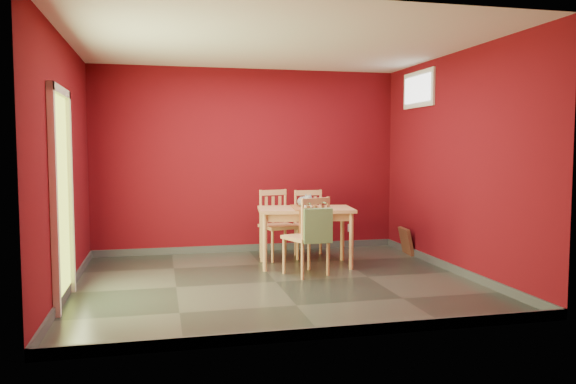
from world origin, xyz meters
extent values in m
plane|color=#2D342D|center=(0.00, 0.00, 0.00)|extent=(4.50, 4.50, 0.00)
plane|color=#610A12|center=(0.00, 2.00, 1.35)|extent=(4.50, 0.00, 4.50)
plane|color=#610A12|center=(0.00, -2.00, 1.35)|extent=(4.50, 0.00, 4.50)
plane|color=#610A12|center=(-2.25, 0.00, 1.35)|extent=(0.00, 4.00, 4.00)
plane|color=#610A12|center=(2.25, 0.00, 1.35)|extent=(0.00, 4.00, 4.00)
plane|color=white|center=(0.00, 0.00, 2.70)|extent=(4.50, 4.50, 0.00)
cube|color=#3F4244|center=(0.00, 1.99, 0.05)|extent=(4.50, 0.02, 0.10)
cube|color=#3F4244|center=(0.00, -1.99, 0.05)|extent=(4.50, 0.02, 0.10)
cube|color=#3F4244|center=(-2.24, 0.00, 0.05)|extent=(0.03, 4.00, 0.10)
cube|color=#3F4244|center=(2.24, 0.00, 0.05)|extent=(0.03, 4.00, 0.10)
cube|color=#B7D838|center=(-2.24, -0.40, 1.02)|extent=(0.02, 0.85, 2.05)
cube|color=white|center=(-2.21, -0.86, 1.06)|extent=(0.06, 0.08, 2.13)
cube|color=white|center=(-2.21, 0.06, 1.06)|extent=(0.06, 0.08, 2.13)
cube|color=white|center=(-2.21, -0.40, 2.09)|extent=(0.06, 1.01, 0.08)
cube|color=white|center=(2.23, 1.00, 2.35)|extent=(0.03, 0.90, 0.50)
cube|color=white|center=(2.21, 1.00, 2.35)|extent=(0.02, 0.76, 0.36)
cube|color=silver|center=(1.60, 1.99, 0.30)|extent=(0.08, 0.02, 0.12)
cube|color=tan|center=(0.56, 0.79, 0.74)|extent=(1.30, 0.86, 0.04)
cube|color=tan|center=(0.56, 0.79, 0.67)|extent=(1.16, 0.72, 0.10)
cylinder|color=tan|center=(-0.02, 0.57, 0.36)|extent=(0.06, 0.06, 0.72)
cylinder|color=tan|center=(0.06, 1.16, 0.36)|extent=(0.06, 0.06, 0.72)
cylinder|color=tan|center=(1.07, 0.43, 0.36)|extent=(0.06, 0.06, 0.72)
cylinder|color=tan|center=(1.14, 1.02, 0.36)|extent=(0.06, 0.06, 0.72)
cube|color=#A7592B|center=(0.56, 0.79, 0.77)|extent=(0.43, 0.74, 0.01)
cube|color=#A7592B|center=(0.56, 0.44, 0.58)|extent=(0.34, 0.05, 0.35)
cube|color=tan|center=(0.32, 1.31, 0.46)|extent=(0.54, 0.54, 0.04)
cylinder|color=tan|center=(0.18, 1.07, 0.22)|extent=(0.04, 0.04, 0.44)
cylinder|color=tan|center=(0.09, 1.45, 0.22)|extent=(0.04, 0.04, 0.44)
cylinder|color=tan|center=(0.55, 1.17, 0.22)|extent=(0.04, 0.04, 0.44)
cylinder|color=tan|center=(0.46, 1.54, 0.22)|extent=(0.04, 0.04, 0.44)
cylinder|color=tan|center=(0.09, 1.45, 0.72)|extent=(0.04, 0.04, 0.48)
cylinder|color=tan|center=(0.46, 1.54, 0.72)|extent=(0.04, 0.04, 0.48)
cube|color=tan|center=(0.27, 1.49, 0.91)|extent=(0.40, 0.13, 0.07)
cube|color=tan|center=(0.17, 1.47, 0.67)|extent=(0.04, 0.03, 0.37)
cube|color=tan|center=(0.27, 1.49, 0.67)|extent=(0.04, 0.03, 0.37)
cube|color=tan|center=(0.38, 1.52, 0.67)|extent=(0.04, 0.03, 0.37)
cube|color=tan|center=(0.80, 1.33, 0.45)|extent=(0.45, 0.45, 0.04)
cylinder|color=tan|center=(0.62, 1.14, 0.21)|extent=(0.04, 0.04, 0.43)
cylinder|color=tan|center=(0.61, 1.51, 0.21)|extent=(0.04, 0.04, 0.43)
cylinder|color=tan|center=(0.99, 1.15, 0.21)|extent=(0.04, 0.04, 0.43)
cylinder|color=tan|center=(0.98, 1.52, 0.21)|extent=(0.04, 0.04, 0.43)
cylinder|color=tan|center=(0.61, 1.51, 0.71)|extent=(0.04, 0.04, 0.47)
cylinder|color=tan|center=(0.98, 1.52, 0.71)|extent=(0.04, 0.04, 0.47)
cube|color=tan|center=(0.79, 1.52, 0.90)|extent=(0.40, 0.05, 0.07)
cube|color=tan|center=(0.69, 1.52, 0.66)|extent=(0.04, 0.02, 0.37)
cube|color=tan|center=(0.79, 1.52, 0.66)|extent=(0.04, 0.02, 0.37)
cube|color=tan|center=(0.90, 1.52, 0.66)|extent=(0.04, 0.02, 0.37)
cube|color=tan|center=(0.43, 0.28, 0.46)|extent=(0.58, 0.58, 0.04)
cylinder|color=tan|center=(0.54, 0.53, 0.22)|extent=(0.04, 0.04, 0.44)
cylinder|color=tan|center=(0.68, 0.17, 0.22)|extent=(0.04, 0.04, 0.44)
cylinder|color=tan|center=(0.18, 0.39, 0.22)|extent=(0.04, 0.04, 0.44)
cylinder|color=tan|center=(0.33, 0.03, 0.22)|extent=(0.04, 0.04, 0.44)
cylinder|color=tan|center=(0.68, 0.17, 0.72)|extent=(0.04, 0.04, 0.48)
cylinder|color=tan|center=(0.33, 0.03, 0.72)|extent=(0.04, 0.04, 0.48)
cube|color=tan|center=(0.50, 0.10, 0.91)|extent=(0.39, 0.18, 0.07)
cube|color=tan|center=(0.60, 0.14, 0.67)|extent=(0.04, 0.03, 0.37)
cube|color=tan|center=(0.50, 0.10, 0.67)|extent=(0.04, 0.03, 0.37)
cube|color=tan|center=(0.41, 0.06, 0.67)|extent=(0.04, 0.03, 0.37)
cube|color=#648656|center=(0.50, 0.02, 0.63)|extent=(0.34, 0.11, 0.41)
cylinder|color=#648656|center=(0.41, 0.08, 0.90)|extent=(0.02, 0.17, 0.02)
cylinder|color=#648656|center=(0.60, 0.08, 0.90)|extent=(0.02, 0.17, 0.02)
cube|color=brown|center=(2.19, 1.23, 0.19)|extent=(0.16, 0.39, 0.39)
cube|color=black|center=(2.19, 1.23, 0.19)|extent=(0.11, 0.28, 0.27)
camera|label=1|loc=(-1.29, -6.23, 1.53)|focal=35.00mm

